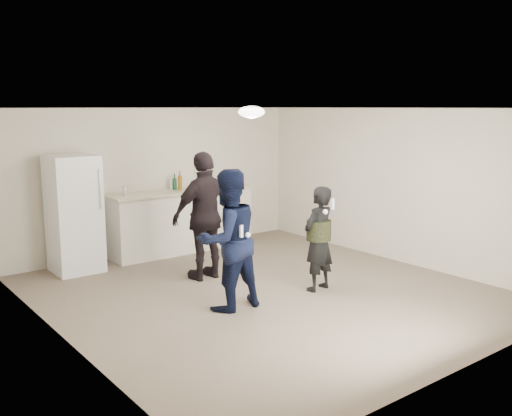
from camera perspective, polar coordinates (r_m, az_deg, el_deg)
floor at (r=7.94m, az=0.89°, el=-8.40°), size 6.00×6.00×0.00m
ceiling at (r=7.53m, az=0.95°, el=9.95°), size 6.00×6.00×0.00m
wall_back at (r=10.13m, az=-9.78°, el=2.76°), size 6.00×0.00×6.00m
wall_front at (r=5.66m, az=20.31°, el=-3.50°), size 6.00×0.00×6.00m
wall_left at (r=6.32m, az=-18.93°, el=-2.04°), size 0.00×6.00×6.00m
wall_right at (r=9.58m, az=13.87°, el=2.19°), size 0.00×6.00×6.00m
counter at (r=10.10m, az=-7.34°, el=-1.37°), size 2.60×0.56×1.05m
counter_top at (r=10.00m, az=-7.41°, el=1.69°), size 2.68×0.64×0.04m
fridge at (r=9.15m, az=-17.74°, el=-0.58°), size 0.70×0.70×1.80m
fridge_handle at (r=8.84m, az=-15.34°, el=1.81°), size 0.02×0.02×0.60m
ceiling_dome at (r=7.77m, az=-0.46°, el=9.59°), size 0.36×0.36×0.16m
shaker at (r=9.51m, az=-12.97°, el=1.72°), size 0.08×0.08×0.17m
man at (r=7.09m, az=-2.84°, el=-3.21°), size 0.87×0.68×1.77m
woman at (r=7.89m, az=6.28°, el=-3.08°), size 0.58×0.43×1.46m
camo_shorts at (r=7.86m, az=6.30°, el=-2.22°), size 0.34×0.34×0.28m
spectator at (r=8.37m, az=-5.04°, el=-0.79°), size 1.12×0.49×1.89m
remote_man at (r=6.84m, az=-1.50°, el=-2.32°), size 0.04×0.04×0.15m
nunchuk_man at (r=6.95m, az=-0.84°, el=-2.71°), size 0.07×0.07×0.07m
remote_woman at (r=7.61m, az=7.66°, el=0.41°), size 0.04×0.04×0.15m
nunchuk_woman at (r=7.58m, az=6.95°, el=-0.38°), size 0.07×0.07×0.07m
bottle_cluster at (r=10.15m, az=-7.00°, el=2.54°), size 0.84×0.19×0.25m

